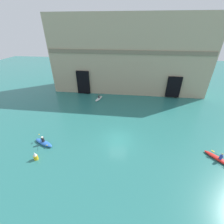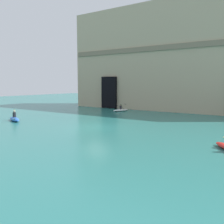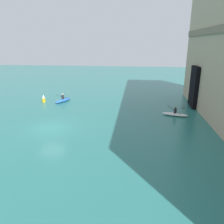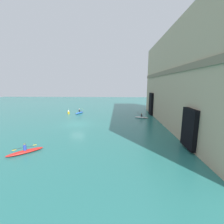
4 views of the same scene
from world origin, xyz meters
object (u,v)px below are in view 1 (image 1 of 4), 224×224
object	(u,v)px
kayak_red	(220,159)
kayak_white	(99,98)
kayak_blue	(44,142)
marker_buoy	(35,156)

from	to	relation	value
kayak_red	kayak_white	bearing A→B (deg)	-172.52
kayak_blue	kayak_red	bearing A→B (deg)	-157.90
kayak_white	kayak_red	xyz separation A→B (m)	(17.61, -15.08, 0.01)
marker_buoy	kayak_red	bearing A→B (deg)	6.53
kayak_white	kayak_red	distance (m)	23.18
kayak_white	kayak_red	bearing A→B (deg)	-115.10
kayak_white	kayak_blue	size ratio (longest dim) A/B	0.96
kayak_red	marker_buoy	size ratio (longest dim) A/B	2.82
kayak_white	kayak_blue	world-z (taller)	kayak_blue
kayak_white	kayak_blue	bearing A→B (deg)	178.41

